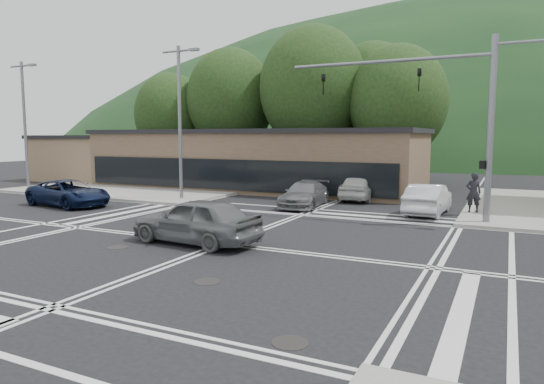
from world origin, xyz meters
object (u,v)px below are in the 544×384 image
at_px(car_blue_west, 69,193).
at_px(car_northbound, 305,194).
at_px(pedestrian, 474,193).
at_px(car_queue_b, 360,187).
at_px(car_queue_a, 428,199).
at_px(car_grey_center, 196,220).

xyz_separation_m(car_blue_west, car_northbound, (11.73, 5.43, -0.04)).
relative_size(car_blue_west, pedestrian, 2.69).
bearing_deg(car_queue_b, car_blue_west, 32.53).
height_order(car_blue_west, pedestrian, pedestrian).
height_order(car_queue_a, car_northbound, car_queue_a).
bearing_deg(car_grey_center, car_northbound, -175.22).
bearing_deg(car_northbound, car_queue_b, 60.24).
height_order(car_queue_a, car_queue_b, car_queue_b).
relative_size(car_queue_a, pedestrian, 2.39).
relative_size(car_grey_center, car_queue_a, 1.06).
relative_size(car_blue_west, car_grey_center, 1.06).
distance_m(car_queue_b, pedestrian, 7.26).
bearing_deg(car_blue_west, car_queue_a, -65.06).
bearing_deg(car_grey_center, car_queue_a, 152.97).
distance_m(car_queue_b, car_northbound, 4.59).
height_order(car_blue_west, car_queue_b, car_queue_b).
relative_size(car_queue_b, car_northbound, 0.99).
height_order(car_queue_b, pedestrian, pedestrian).
xyz_separation_m(car_blue_west, car_queue_a, (18.15, 5.64, 0.04)).
height_order(car_queue_a, pedestrian, pedestrian).
bearing_deg(pedestrian, car_queue_a, 6.56).
xyz_separation_m(car_queue_a, car_queue_b, (-4.50, 3.96, 0.03)).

